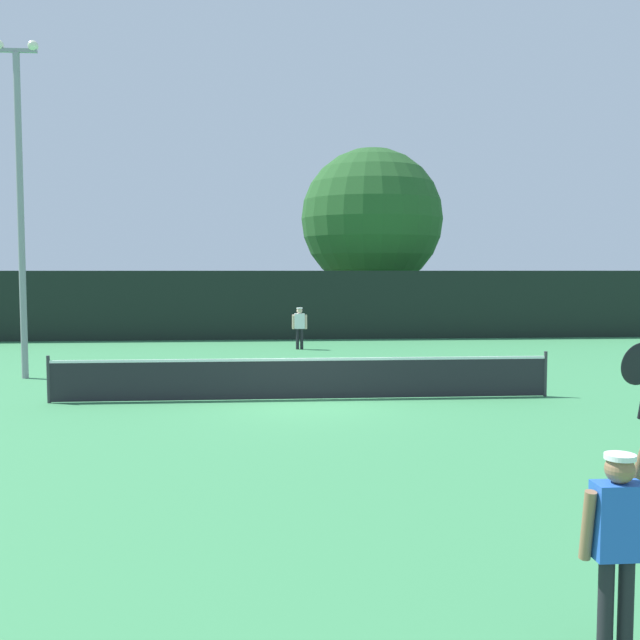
{
  "coord_description": "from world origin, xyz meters",
  "views": [
    {
      "loc": [
        -0.85,
        -16.44,
        3.0
      ],
      "look_at": [
        0.55,
        2.14,
        1.69
      ],
      "focal_mm": 40.5,
      "sensor_mm": 36.0,
      "label": 1
    }
  ],
  "objects_px": {
    "player_serving": "(619,523)",
    "parked_car_mid": "(235,313)",
    "tennis_ball": "(322,392)",
    "parked_car_near": "(124,311)",
    "player_receiving": "(300,324)",
    "large_tree": "(372,219)",
    "light_pole": "(20,191)",
    "parked_car_far": "(320,314)"
  },
  "relations": [
    {
      "from": "player_serving",
      "to": "parked_car_mid",
      "type": "bearing_deg",
      "value": 97.7
    },
    {
      "from": "parked_car_mid",
      "to": "parked_car_near",
      "type": "bearing_deg",
      "value": 166.62
    },
    {
      "from": "parked_car_near",
      "to": "tennis_ball",
      "type": "bearing_deg",
      "value": -61.14
    },
    {
      "from": "light_pole",
      "to": "parked_car_mid",
      "type": "relative_size",
      "value": 2.06
    },
    {
      "from": "tennis_ball",
      "to": "parked_car_near",
      "type": "height_order",
      "value": "parked_car_near"
    },
    {
      "from": "parked_car_near",
      "to": "large_tree",
      "type": "bearing_deg",
      "value": -9.49
    },
    {
      "from": "parked_car_far",
      "to": "light_pole",
      "type": "bearing_deg",
      "value": -122.58
    },
    {
      "from": "tennis_ball",
      "to": "parked_car_far",
      "type": "height_order",
      "value": "parked_car_far"
    },
    {
      "from": "parked_car_mid",
      "to": "parked_car_far",
      "type": "bearing_deg",
      "value": -5.39
    },
    {
      "from": "player_receiving",
      "to": "parked_car_far",
      "type": "bearing_deg",
      "value": -99.23
    },
    {
      "from": "player_serving",
      "to": "parked_car_mid",
      "type": "relative_size",
      "value": 0.55
    },
    {
      "from": "large_tree",
      "to": "player_receiving",
      "type": "bearing_deg",
      "value": -115.2
    },
    {
      "from": "light_pole",
      "to": "large_tree",
      "type": "relative_size",
      "value": 1.02
    },
    {
      "from": "parked_car_far",
      "to": "parked_car_mid",
      "type": "bearing_deg",
      "value": 165.4
    },
    {
      "from": "parked_car_near",
      "to": "parked_car_far",
      "type": "height_order",
      "value": "same"
    },
    {
      "from": "player_receiving",
      "to": "parked_car_mid",
      "type": "xyz_separation_m",
      "value": [
        -2.83,
        9.77,
        -0.18
      ]
    },
    {
      "from": "tennis_ball",
      "to": "parked_car_near",
      "type": "xyz_separation_m",
      "value": [
        -8.9,
        21.78,
        0.74
      ]
    },
    {
      "from": "player_receiving",
      "to": "parked_car_far",
      "type": "xyz_separation_m",
      "value": [
        1.43,
        8.77,
        -0.18
      ]
    },
    {
      "from": "player_receiving",
      "to": "parked_car_near",
      "type": "xyz_separation_m",
      "value": [
        -8.8,
        12.08,
        -0.18
      ]
    },
    {
      "from": "player_receiving",
      "to": "light_pole",
      "type": "height_order",
      "value": "light_pole"
    },
    {
      "from": "player_serving",
      "to": "player_receiving",
      "type": "relative_size",
      "value": 1.55
    },
    {
      "from": "parked_car_far",
      "to": "parked_car_near",
      "type": "bearing_deg",
      "value": 160.65
    },
    {
      "from": "large_tree",
      "to": "parked_car_far",
      "type": "relative_size",
      "value": 2.1
    },
    {
      "from": "light_pole",
      "to": "parked_car_far",
      "type": "distance_m",
      "value": 18.54
    },
    {
      "from": "player_receiving",
      "to": "player_serving",
      "type": "bearing_deg",
      "value": 93.76
    },
    {
      "from": "parked_car_near",
      "to": "parked_car_mid",
      "type": "distance_m",
      "value": 6.4
    },
    {
      "from": "light_pole",
      "to": "large_tree",
      "type": "xyz_separation_m",
      "value": [
        11.84,
        15.05,
        0.32
      ]
    },
    {
      "from": "light_pole",
      "to": "parked_car_mid",
      "type": "bearing_deg",
      "value": 72.86
    },
    {
      "from": "large_tree",
      "to": "parked_car_mid",
      "type": "xyz_separation_m",
      "value": [
        -6.78,
        1.38,
        -4.68
      ]
    },
    {
      "from": "player_serving",
      "to": "parked_car_near",
      "type": "height_order",
      "value": "player_serving"
    },
    {
      "from": "player_receiving",
      "to": "parked_car_near",
      "type": "distance_m",
      "value": 14.94
    },
    {
      "from": "large_tree",
      "to": "parked_car_mid",
      "type": "height_order",
      "value": "large_tree"
    },
    {
      "from": "player_serving",
      "to": "large_tree",
      "type": "bearing_deg",
      "value": 85.22
    },
    {
      "from": "parked_car_mid",
      "to": "player_serving",
      "type": "bearing_deg",
      "value": -74.52
    },
    {
      "from": "player_receiving",
      "to": "large_tree",
      "type": "distance_m",
      "value": 10.31
    },
    {
      "from": "tennis_ball",
      "to": "light_pole",
      "type": "bearing_deg",
      "value": 159.14
    },
    {
      "from": "parked_car_far",
      "to": "tennis_ball",
      "type": "bearing_deg",
      "value": -95.55
    },
    {
      "from": "player_receiving",
      "to": "light_pole",
      "type": "xyz_separation_m",
      "value": [
        -7.9,
        -6.66,
        4.18
      ]
    },
    {
      "from": "light_pole",
      "to": "tennis_ball",
      "type": "bearing_deg",
      "value": -20.86
    },
    {
      "from": "player_serving",
      "to": "parked_car_far",
      "type": "bearing_deg",
      "value": 90.0
    },
    {
      "from": "player_receiving",
      "to": "parked_car_near",
      "type": "bearing_deg",
      "value": -53.92
    },
    {
      "from": "light_pole",
      "to": "parked_car_near",
      "type": "bearing_deg",
      "value": 92.77
    }
  ]
}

